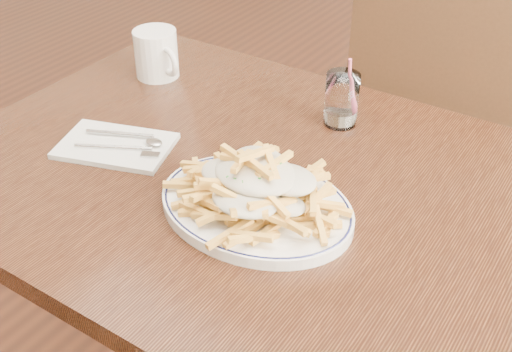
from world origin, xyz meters
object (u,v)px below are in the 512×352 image
Objects in this scene: loaded_fries at (256,180)px; coffee_mug at (157,54)px; table at (278,217)px; fries_plate at (256,206)px; water_glass at (341,102)px; chair_far at (443,101)px.

coffee_mug reaches higher than loaded_fries.
table is 9.23× the size of coffee_mug.
water_glass reaches higher than fries_plate.
water_glass is (-0.04, -0.55, 0.23)m from chair_far.
table is 0.49m from coffee_mug.
table is at bearing -92.88° from chair_far.
loaded_fries is 1.79× the size of water_glass.
table is 0.13m from fries_plate.
loaded_fries is at bearing -32.77° from coffee_mug.
chair_far is 6.99× the size of water_glass.
fries_plate is at bearing -91.64° from chair_far.
loaded_fries reaches higher than table.
coffee_mug is (-0.45, 0.29, -0.01)m from loaded_fries.
chair_far is 0.91m from loaded_fries.
fries_plate is 2.94× the size of coffee_mug.
table is at bearing -89.12° from water_glass.
loaded_fries is 1.96× the size of coffee_mug.
chair_far is at bearing 88.36° from loaded_fries.
table is 1.21× the size of chair_far.
loaded_fries is at bearing -81.12° from table.
fries_plate is at bearing -86.85° from water_glass.
loaded_fries is at bearing -86.85° from water_glass.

